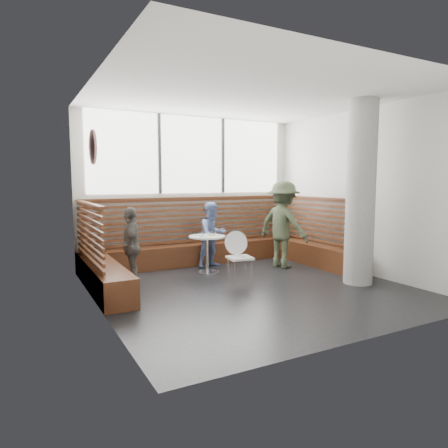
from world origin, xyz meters
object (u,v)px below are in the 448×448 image
child_back (213,235)px  child_left (131,246)px  cafe_chair (238,252)px  concrete_column (361,193)px  adult_man (283,225)px  cafe_table (207,246)px

child_back → child_left: bearing=-171.9°
cafe_chair → child_left: size_ratio=0.66×
concrete_column → child_left: concrete_column is taller
cafe_chair → adult_man: bearing=29.4°
adult_man → cafe_table: bearing=62.9°
adult_man → child_back: bearing=42.7°
cafe_chair → adult_man: adult_man is taller
cafe_chair → child_left: child_left is taller
adult_man → concrete_column: bearing=176.2°
cafe_table → adult_man: (1.63, -0.28, 0.37)m
cafe_chair → child_back: child_back is taller
cafe_table → child_left: 1.58m
child_left → concrete_column: bearing=78.4°
concrete_column → child_back: bearing=124.6°
cafe_chair → child_back: size_ratio=0.66×
cafe_chair → child_back: (0.14, 1.32, 0.16)m
adult_man → child_back: (-1.28, 0.74, -0.22)m
concrete_column → adult_man: 1.87m
concrete_column → child_left: size_ratio=2.34×
concrete_column → child_back: (-1.68, 2.43, -0.92)m
child_back → cafe_table: bearing=-138.3°
concrete_column → cafe_table: size_ratio=4.34×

